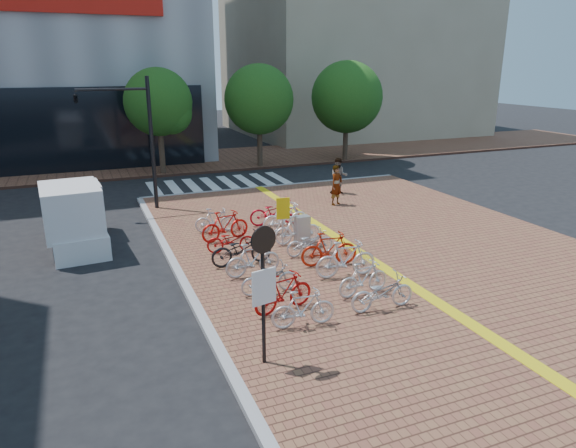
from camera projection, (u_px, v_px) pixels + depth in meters
name	position (u px, v px, depth m)	size (l,w,h in m)	color
ground	(327.00, 283.00, 15.30)	(120.00, 120.00, 0.00)	black
sidewalk	(538.00, 341.00, 11.95)	(14.00, 34.00, 0.15)	brown
tactile_strip	(505.00, 346.00, 11.56)	(0.40, 34.00, 0.01)	gold
kerb_west	(253.00, 415.00, 9.42)	(0.25, 34.00, 0.15)	gray
kerb_north	(277.00, 187.00, 26.97)	(14.00, 0.25, 0.15)	gray
far_sidewalk	(185.00, 162.00, 33.84)	(70.00, 8.00, 0.15)	brown
building_beige	(350.00, 33.00, 47.40)	(20.00, 18.00, 18.00)	gray
crosswalk	(221.00, 184.00, 27.86)	(7.50, 4.00, 0.01)	silver
street_trees	(275.00, 101.00, 31.33)	(16.20, 4.60, 6.35)	#38281E
bike_0	(303.00, 308.00, 12.30)	(0.45, 1.60, 0.96)	silver
bike_1	(283.00, 292.00, 13.08)	(0.49, 1.73, 1.04)	#A90E0C
bike_2	(269.00, 279.00, 14.14)	(0.57, 1.63, 0.86)	#B7B7BC
bike_3	(253.00, 259.00, 15.27)	(0.49, 1.74, 1.05)	#BABBBF
bike_4	(241.00, 249.00, 16.14)	(0.69, 1.97, 1.03)	black
bike_5	(231.00, 240.00, 17.21)	(0.57, 1.64, 0.86)	#AC0C0C
bike_6	(225.00, 226.00, 18.37)	(0.52, 1.83, 1.10)	red
bike_7	(215.00, 220.00, 19.32)	(0.44, 1.55, 0.93)	silver
bike_8	(382.00, 292.00, 13.18)	(0.63, 1.79, 0.94)	silver
bike_9	(363.00, 278.00, 14.01)	(0.45, 1.61, 0.97)	silver
bike_10	(346.00, 259.00, 15.17)	(0.53, 1.89, 1.14)	silver
bike_11	(329.00, 249.00, 16.06)	(0.52, 1.83, 1.10)	#B3210C
bike_12	(310.00, 242.00, 16.97)	(0.58, 1.68, 0.88)	silver
bike_13	(298.00, 230.00, 18.02)	(0.49, 1.73, 1.04)	white
bike_14	(285.00, 217.00, 19.29)	(0.54, 1.90, 1.14)	white
bike_15	(275.00, 212.00, 20.16)	(0.70, 2.01, 1.06)	#B10C1C
pedestrian_a	(337.00, 185.00, 22.98)	(0.65, 0.43, 1.79)	gray
pedestrian_b	(339.00, 176.00, 25.00)	(0.85, 0.66, 1.75)	#4F5464
utility_box	(302.00, 231.00, 17.84)	(0.49, 0.36, 1.08)	#A8A8AD
yellow_sign	(283.00, 213.00, 17.62)	(0.47, 0.13, 1.73)	#B7B7BC
notice_sign	(264.00, 279.00, 10.35)	(0.56, 0.19, 3.06)	black
traffic_light_pole	(118.00, 120.00, 21.11)	(3.02, 1.16, 5.63)	black
box_truck	(75.00, 217.00, 17.99)	(2.08, 4.23, 2.37)	silver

